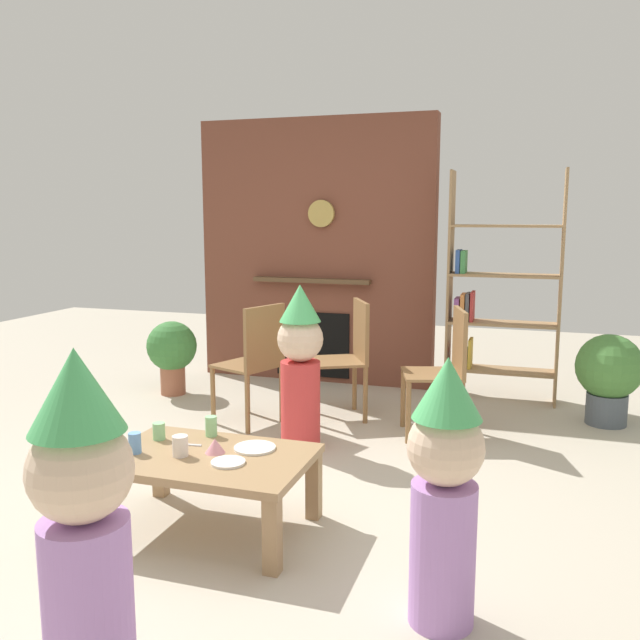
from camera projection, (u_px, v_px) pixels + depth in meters
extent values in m
plane|color=#BCB29E|center=(272.00, 495.00, 3.70)|extent=(12.00, 12.00, 0.00)
cube|color=brown|center=(316.00, 252.00, 6.14)|extent=(2.20, 0.18, 2.40)
cube|color=black|center=(313.00, 344.00, 6.18)|extent=(0.70, 0.02, 0.60)
cube|color=brown|center=(311.00, 280.00, 6.05)|extent=(1.10, 0.10, 0.04)
cylinder|color=tan|center=(321.00, 214.00, 5.94)|extent=(0.24, 0.04, 0.24)
cube|color=#9E7A51|center=(450.00, 286.00, 5.61)|extent=(0.02, 0.28, 1.90)
cube|color=#9E7A51|center=(561.00, 289.00, 5.34)|extent=(0.02, 0.28, 1.90)
cube|color=#9E7A51|center=(500.00, 370.00, 5.59)|extent=(0.86, 0.28, 0.02)
cube|color=#9E7A51|center=(502.00, 323.00, 5.52)|extent=(0.86, 0.28, 0.02)
cube|color=#9E7A51|center=(504.00, 275.00, 5.46)|extent=(0.86, 0.28, 0.02)
cube|color=#9E7A51|center=(506.00, 226.00, 5.40)|extent=(0.86, 0.28, 0.02)
cube|color=#B23333|center=(455.00, 354.00, 5.68)|extent=(0.03, 0.20, 0.20)
cube|color=#3359A5|center=(462.00, 355.00, 5.67)|extent=(0.03, 0.20, 0.20)
cube|color=#3F8C4C|center=(466.00, 358.00, 5.66)|extent=(0.03, 0.20, 0.16)
cube|color=gold|center=(470.00, 353.00, 5.64)|extent=(0.03, 0.20, 0.24)
cube|color=#8C4C99|center=(457.00, 309.00, 5.62)|extent=(0.04, 0.20, 0.19)
cube|color=#D87F3F|center=(463.00, 307.00, 5.60)|extent=(0.03, 0.20, 0.23)
cube|color=#4C4C51|center=(468.00, 307.00, 5.59)|extent=(0.03, 0.20, 0.23)
cube|color=#B23333|center=(472.00, 306.00, 5.58)|extent=(0.03, 0.20, 0.25)
cube|color=#3359A5|center=(459.00, 261.00, 5.56)|extent=(0.04, 0.20, 0.19)
cube|color=#3F8C4C|center=(464.00, 262.00, 5.55)|extent=(0.04, 0.20, 0.19)
cube|color=#9E7A51|center=(208.00, 459.00, 3.25)|extent=(0.98, 0.66, 0.04)
cube|color=#9E7A51|center=(96.00, 508.00, 3.15)|extent=(0.07, 0.07, 0.35)
cube|color=#9E7A51|center=(272.00, 536.00, 2.88)|extent=(0.07, 0.07, 0.35)
cube|color=#9E7A51|center=(160.00, 465.00, 3.68)|extent=(0.07, 0.07, 0.35)
cube|color=#9E7A51|center=(314.00, 485.00, 3.41)|extent=(0.07, 0.07, 0.35)
cylinder|color=#8CD18C|center=(211.00, 426.00, 3.51)|extent=(0.06, 0.06, 0.11)
cylinder|color=silver|center=(180.00, 446.00, 3.22)|extent=(0.08, 0.08, 0.10)
cylinder|color=#8CD18C|center=(159.00, 431.00, 3.46)|extent=(0.06, 0.06, 0.09)
cylinder|color=#669EE0|center=(135.00, 443.00, 3.26)|extent=(0.06, 0.06, 0.10)
cylinder|color=white|center=(227.00, 462.00, 3.13)|extent=(0.16, 0.16, 0.01)
cylinder|color=white|center=(255.00, 448.00, 3.33)|extent=(0.21, 0.21, 0.01)
cone|color=pink|center=(215.00, 446.00, 3.27)|extent=(0.10, 0.10, 0.07)
cube|color=silver|center=(187.00, 445.00, 3.38)|extent=(0.15, 0.03, 0.01)
cylinder|color=#B27FCC|center=(89.00, 613.00, 2.09)|extent=(0.28, 0.28, 0.62)
sphere|color=beige|center=(81.00, 470.00, 2.01)|extent=(0.32, 0.32, 0.32)
cone|color=#4CB766|center=(76.00, 390.00, 1.97)|extent=(0.29, 0.29, 0.26)
cylinder|color=#B27FCC|center=(442.00, 554.00, 2.52)|extent=(0.25, 0.25, 0.56)
sphere|color=beige|center=(446.00, 447.00, 2.45)|extent=(0.29, 0.29, 0.29)
cone|color=#4CB766|center=(448.00, 388.00, 2.41)|extent=(0.26, 0.26, 0.23)
cylinder|color=#D13838|center=(300.00, 405.00, 4.43)|extent=(0.26, 0.26, 0.59)
sphere|color=beige|center=(300.00, 339.00, 4.36)|extent=(0.30, 0.30, 0.30)
cone|color=#4CB766|center=(300.00, 303.00, 4.32)|extent=(0.27, 0.27, 0.24)
cube|color=olive|center=(247.00, 365.00, 4.93)|extent=(0.52, 0.52, 0.02)
cube|color=olive|center=(265.00, 337.00, 4.78)|extent=(0.17, 0.38, 0.45)
cylinder|color=olive|center=(248.00, 386.00, 5.21)|extent=(0.04, 0.04, 0.43)
cylinder|color=olive|center=(213.00, 396.00, 4.94)|extent=(0.04, 0.04, 0.43)
cylinder|color=olive|center=(282.00, 394.00, 4.99)|extent=(0.04, 0.04, 0.43)
cylinder|color=olive|center=(247.00, 404.00, 4.71)|extent=(0.04, 0.04, 0.43)
cube|color=olive|center=(337.00, 361.00, 5.06)|extent=(0.54, 0.54, 0.02)
cube|color=olive|center=(361.00, 330.00, 5.06)|extent=(0.21, 0.37, 0.45)
cylinder|color=olive|center=(310.00, 385.00, 5.24)|extent=(0.04, 0.04, 0.43)
cylinder|color=olive|center=(318.00, 397.00, 4.89)|extent=(0.04, 0.04, 0.43)
cylinder|color=olive|center=(355.00, 383.00, 5.30)|extent=(0.04, 0.04, 0.43)
cylinder|color=olive|center=(365.00, 395.00, 4.95)|extent=(0.04, 0.04, 0.43)
cube|color=olive|center=(432.00, 374.00, 4.65)|extent=(0.50, 0.50, 0.02)
cube|color=olive|center=(460.00, 341.00, 4.61)|extent=(0.14, 0.39, 0.45)
cylinder|color=olive|center=(403.00, 398.00, 4.87)|extent=(0.04, 0.04, 0.43)
cylinder|color=olive|center=(408.00, 413.00, 4.51)|extent=(0.04, 0.04, 0.43)
cylinder|color=olive|center=(452.00, 399.00, 4.86)|extent=(0.04, 0.04, 0.43)
cylinder|color=olive|center=(462.00, 413.00, 4.51)|extent=(0.04, 0.04, 0.43)
cylinder|color=#4C5660|center=(606.00, 409.00, 4.95)|extent=(0.29, 0.29, 0.23)
sphere|color=#468039|center=(609.00, 367.00, 4.90)|extent=(0.48, 0.48, 0.48)
cylinder|color=#9E5B42|center=(173.00, 380.00, 5.78)|extent=(0.21, 0.21, 0.24)
sphere|color=#3B7C39|center=(172.00, 346.00, 5.73)|extent=(0.43, 0.43, 0.43)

